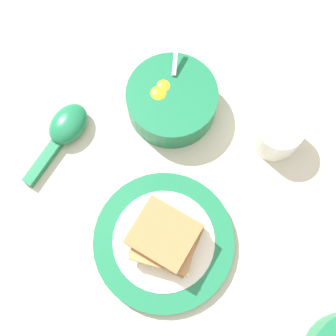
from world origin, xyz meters
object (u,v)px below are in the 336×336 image
(drinking_cup, at_px, (278,133))
(soup_spoon, at_px, (65,129))
(toast_plate, at_px, (164,241))
(toast_sandwich, at_px, (165,239))
(egg_bowl, at_px, (172,100))

(drinking_cup, bearing_deg, soup_spoon, 174.75)
(toast_plate, distance_m, soup_spoon, 0.25)
(toast_plate, height_order, toast_sandwich, toast_sandwich)
(soup_spoon, height_order, drinking_cup, drinking_cup)
(toast_sandwich, xyz_separation_m, soup_spoon, (-0.16, 0.20, -0.02))
(soup_spoon, bearing_deg, toast_sandwich, -50.88)
(soup_spoon, distance_m, drinking_cup, 0.35)
(toast_sandwich, bearing_deg, toast_plate, 169.65)
(egg_bowl, height_order, toast_plate, egg_bowl)
(egg_bowl, distance_m, toast_sandwich, 0.24)
(toast_plate, xyz_separation_m, soup_spoon, (-0.16, 0.20, 0.01))
(soup_spoon, bearing_deg, drinking_cup, -5.25)
(toast_plate, relative_size, soup_spoon, 1.47)
(egg_bowl, relative_size, drinking_cup, 2.02)
(toast_plate, bearing_deg, toast_sandwich, -10.35)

